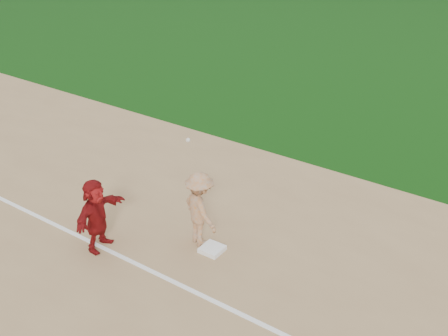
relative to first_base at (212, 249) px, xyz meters
The scene contains 5 objects.
ground 0.63m from the first_base, 140.57° to the right, with size 160.00×160.00×0.00m, color #0E3A0B.
foul_line 1.30m from the first_base, 112.07° to the right, with size 60.00×0.10×0.01m, color white.
first_base is the anchor object (origin of this frame).
base_runner 2.40m from the first_base, 148.48° to the right, with size 1.43×0.46×1.54m, color maroon.
first_base_play 0.85m from the first_base, 162.78° to the left, with size 1.18×0.95×2.35m.
Camera 1 is at (6.03, -7.03, 6.74)m, focal length 45.00 mm.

